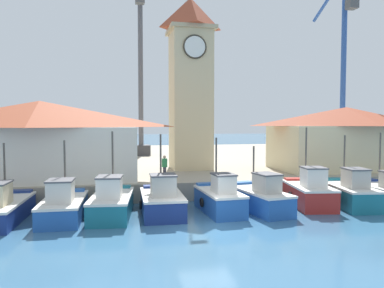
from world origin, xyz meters
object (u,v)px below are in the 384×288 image
warehouse_right (346,137)px  fishing_boat_left_inner (63,205)px  fishing_boat_mid_left (112,202)px  clock_tower (191,80)px  port_crane_near (342,89)px  fishing_boat_right_inner (259,197)px  fishing_boat_right_outer (309,192)px  warehouse_left (40,139)px  port_crane_far (141,85)px  fishing_boat_center (162,201)px  fishing_boat_mid_right (219,198)px  dock_worker_near_tower (165,167)px  fishing_boat_far_right (349,193)px  fishing_boat_left_outer (1,208)px

warehouse_right → fishing_boat_left_inner: bearing=-160.6°
fishing_boat_mid_left → clock_tower: clock_tower is taller
port_crane_near → fishing_boat_right_inner: bearing=-133.9°
clock_tower → warehouse_right: (12.39, -2.79, -4.72)m
fishing_boat_right_outer → warehouse_left: size_ratio=0.36×
port_crane_far → fishing_boat_left_inner: bearing=-103.3°
clock_tower → port_crane_near: bearing=19.4°
fishing_boat_left_inner → fishing_boat_center: 5.06m
port_crane_near → warehouse_right: bearing=-121.6°
fishing_boat_right_inner → port_crane_far: 26.23m
fishing_boat_left_inner → fishing_boat_right_outer: fishing_boat_right_outer is taller
fishing_boat_right_inner → warehouse_right: 13.48m
fishing_boat_mid_right → port_crane_far: 25.81m
warehouse_left → dock_worker_near_tower: size_ratio=7.89×
fishing_boat_mid_right → warehouse_left: size_ratio=0.34×
fishing_boat_mid_left → clock_tower: bearing=58.2°
fishing_boat_far_right → port_crane_near: (10.58, 16.83, 7.78)m
warehouse_left → port_crane_near: 31.05m
clock_tower → warehouse_right: bearing=-12.7°
fishing_boat_right_outer → fishing_boat_right_inner: bearing=-171.3°
fishing_boat_mid_right → warehouse_right: bearing=30.7°
fishing_boat_far_right → clock_tower: size_ratio=0.32×
fishing_boat_far_right → fishing_boat_left_outer: bearing=178.9°
clock_tower → port_crane_far: port_crane_far is taller
fishing_boat_left_outer → port_crane_near: size_ratio=0.27×
fishing_boat_right_outer → clock_tower: 13.60m
fishing_boat_right_outer → fishing_boat_left_inner: bearing=-179.2°
port_crane_near → port_crane_far: size_ratio=0.95×
fishing_boat_mid_right → fishing_boat_mid_left: bearing=177.4°
warehouse_left → warehouse_right: bearing=2.7°
fishing_boat_left_outer → fishing_boat_center: (8.04, -0.16, 0.06)m
fishing_boat_left_outer → fishing_boat_left_inner: 2.99m
fishing_boat_mid_left → fishing_boat_right_inner: fishing_boat_mid_left is taller
fishing_boat_far_right → dock_worker_near_tower: fishing_boat_far_right is taller
fishing_boat_right_inner → warehouse_right: (10.61, 7.75, 2.99)m
warehouse_left → port_crane_far: bearing=66.0°
fishing_boat_right_inner → dock_worker_near_tower: 6.87m
fishing_boat_right_inner → fishing_boat_right_outer: size_ratio=1.07×
fishing_boat_mid_left → clock_tower: size_ratio=0.32×
fishing_boat_mid_left → fishing_boat_right_outer: 11.42m
fishing_boat_right_inner → port_crane_near: bearing=46.1°
fishing_boat_mid_left → fishing_boat_center: fishing_boat_mid_left is taller
fishing_boat_mid_left → fishing_boat_center: 2.65m
fishing_boat_mid_right → fishing_boat_far_right: size_ratio=0.89×
fishing_boat_right_outer → warehouse_right: 10.69m
fishing_boat_left_outer → dock_worker_near_tower: 9.97m
fishing_boat_right_inner → fishing_boat_right_outer: 3.36m
fishing_boat_left_outer → clock_tower: size_ratio=0.34×
fishing_boat_mid_left → port_crane_near: 30.42m
fishing_boat_left_inner → fishing_boat_far_right: size_ratio=0.98×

